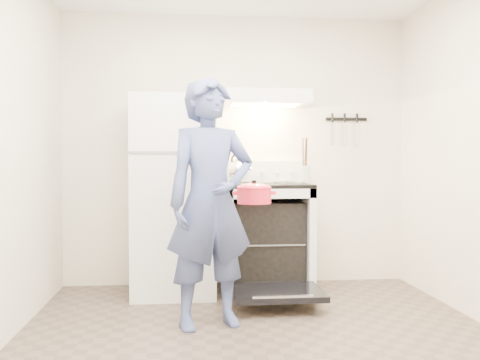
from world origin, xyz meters
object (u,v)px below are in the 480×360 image
at_px(stove_body, 266,239).
at_px(dutch_oven, 254,196).
at_px(refrigerator, 174,196).
at_px(person, 211,203).
at_px(tea_kettle, 238,168).

xyz_separation_m(stove_body, dutch_oven, (-0.19, -0.62, 0.42)).
height_order(refrigerator, person, person).
bearing_deg(dutch_oven, stove_body, 73.34).
height_order(refrigerator, tea_kettle, refrigerator).
bearing_deg(tea_kettle, person, -104.98).
bearing_deg(refrigerator, stove_body, 1.77).
relative_size(person, dutch_oven, 5.22).
relative_size(refrigerator, dutch_oven, 5.15).
distance_m(person, dutch_oven, 0.51).
distance_m(refrigerator, stove_body, 0.90).
relative_size(tea_kettle, dutch_oven, 0.81).
bearing_deg(dutch_oven, tea_kettle, 94.45).
relative_size(tea_kettle, person, 0.16).
bearing_deg(tea_kettle, refrigerator, -167.29).
bearing_deg(stove_body, refrigerator, -178.23).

